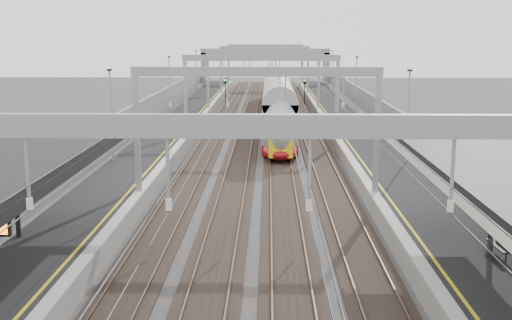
{
  "coord_description": "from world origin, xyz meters",
  "views": [
    {
      "loc": [
        0.63,
        -11.23,
        9.22
      ],
      "look_at": [
        0.0,
        20.61,
        2.98
      ],
      "focal_mm": 45.0,
      "sensor_mm": 36.0,
      "label": 1
    }
  ],
  "objects_px": {
    "overbridge": "(265,58)",
    "train": "(277,102)",
    "signal_green": "(225,86)",
    "bench": "(502,243)"
  },
  "relations": [
    {
      "from": "overbridge",
      "to": "train",
      "type": "xyz_separation_m",
      "value": [
        1.5,
        -42.89,
        -3.18
      ]
    },
    {
      "from": "train",
      "to": "signal_green",
      "type": "xyz_separation_m",
      "value": [
        -6.7,
        17.86,
        0.28
      ]
    },
    {
      "from": "signal_green",
      "to": "overbridge",
      "type": "bearing_deg",
      "value": 78.26
    },
    {
      "from": "train",
      "to": "signal_green",
      "type": "relative_size",
      "value": 14.45
    },
    {
      "from": "train",
      "to": "signal_green",
      "type": "distance_m",
      "value": 19.08
    },
    {
      "from": "overbridge",
      "to": "train",
      "type": "distance_m",
      "value": 43.03
    },
    {
      "from": "bench",
      "to": "signal_green",
      "type": "height_order",
      "value": "signal_green"
    },
    {
      "from": "train",
      "to": "bench",
      "type": "xyz_separation_m",
      "value": [
        7.92,
        -45.17,
        -0.6
      ]
    },
    {
      "from": "overbridge",
      "to": "bench",
      "type": "bearing_deg",
      "value": -83.89
    },
    {
      "from": "train",
      "to": "overbridge",
      "type": "bearing_deg",
      "value": 92.0
    }
  ]
}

